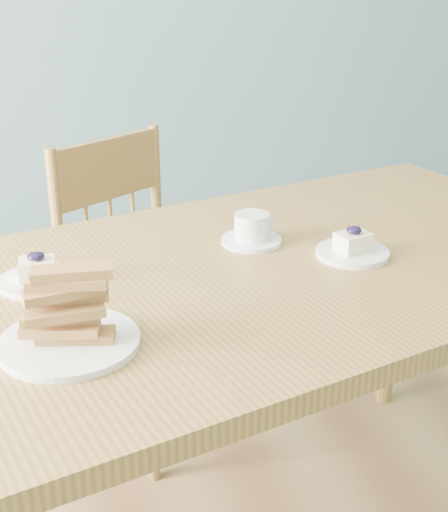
# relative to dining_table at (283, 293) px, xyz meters

# --- Properties ---
(room) EXTENTS (5.01, 5.01, 2.71)m
(room) POSITION_rel_dining_table_xyz_m (-0.17, -0.11, 0.59)
(room) COLOR olive
(room) RESTS_ON ground
(dining_table) EXTENTS (1.74, 1.26, 0.84)m
(dining_table) POSITION_rel_dining_table_xyz_m (0.00, 0.00, 0.00)
(dining_table) COLOR olive
(dining_table) RESTS_ON ground
(dining_chair) EXTENTS (0.59, 0.59, 0.95)m
(dining_chair) POSITION_rel_dining_table_xyz_m (-0.22, 0.64, -0.27)
(dining_chair) COLOR olive
(dining_chair) RESTS_ON ground
(cheesecake_plate_near) EXTENTS (0.16, 0.16, 0.07)m
(cheesecake_plate_near) POSITION_rel_dining_table_xyz_m (0.15, -0.02, 0.10)
(cheesecake_plate_near) COLOR white
(cheesecake_plate_near) RESTS_ON dining_table
(cheesecake_plate_far) EXTENTS (0.16, 0.16, 0.07)m
(cheesecake_plate_far) POSITION_rel_dining_table_xyz_m (-0.52, 0.01, 0.10)
(cheesecake_plate_far) COLOR white
(cheesecake_plate_far) RESTS_ON dining_table
(coffee_cup) EXTENTS (0.14, 0.14, 0.07)m
(coffee_cup) POSITION_rel_dining_table_xyz_m (-0.04, 0.11, 0.11)
(coffee_cup) COLOR white
(coffee_cup) RESTS_ON dining_table
(biscotti_plate) EXTENTS (0.24, 0.24, 0.15)m
(biscotti_plate) POSITION_rel_dining_table_xyz_m (-0.48, -0.26, 0.13)
(biscotti_plate) COLOR white
(biscotti_plate) RESTS_ON dining_table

